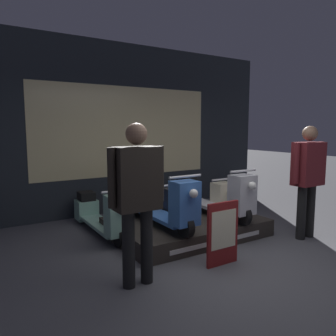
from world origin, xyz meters
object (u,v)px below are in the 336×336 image
scooter_display_left (158,203)px  scooter_backrow_0 (101,214)px  scooter_display_right (212,196)px  person_right_browsing (308,172)px  scooter_backrow_1 (154,206)px  scooter_backrow_2 (198,200)px  price_sign_board (223,233)px  person_left_browsing (137,190)px

scooter_display_left → scooter_backrow_0: size_ratio=1.00×
scooter_display_left → scooter_display_right: size_ratio=1.00×
scooter_display_left → person_right_browsing: size_ratio=1.08×
scooter_display_left → scooter_backrow_1: size_ratio=1.00×
scooter_backrow_2 → price_sign_board: (-1.06, -1.87, 0.08)m
scooter_backrow_0 → scooter_backrow_2: same height
scooter_display_left → scooter_backrow_0: bearing=128.4°
scooter_display_left → person_left_browsing: person_left_browsing is taller
scooter_backrow_0 → price_sign_board: size_ratio=2.33×
person_right_browsing → price_sign_board: size_ratio=2.16×
scooter_backrow_2 → price_sign_board: scooter_backrow_2 is taller
scooter_backrow_2 → price_sign_board: size_ratio=2.33×
scooter_display_left → person_left_browsing: (-0.86, -1.05, 0.45)m
person_right_browsing → scooter_backrow_0: bearing=144.4°
scooter_display_right → person_left_browsing: size_ratio=1.06×
scooter_display_left → scooter_backrow_2: scooter_display_left is taller
scooter_display_right → price_sign_board: scooter_display_right is taller
scooter_backrow_0 → person_right_browsing: (2.50, -1.79, 0.68)m
scooter_backrow_0 → scooter_backrow_1: (0.93, 0.00, 0.00)m
scooter_backrow_0 → scooter_backrow_2: (1.87, 0.00, 0.00)m
person_left_browsing → price_sign_board: person_left_browsing is taller
scooter_display_right → scooter_backrow_0: 1.76m
scooter_backrow_1 → price_sign_board: scooter_backrow_1 is taller
scooter_backrow_0 → price_sign_board: (0.81, -1.87, 0.08)m
person_left_browsing → person_right_browsing: size_ratio=1.01×
scooter_backrow_2 → person_right_browsing: bearing=-70.7°
scooter_display_right → person_right_browsing: size_ratio=1.08×
scooter_backrow_1 → person_left_browsing: person_left_browsing is taller
scooter_backrow_2 → scooter_display_right: bearing=-111.6°
person_right_browsing → price_sign_board: (-1.69, -0.09, -0.60)m
scooter_display_left → scooter_backrow_2: bearing=30.0°
scooter_backrow_0 → person_right_browsing: 3.14m
scooter_display_right → scooter_backrow_2: (0.29, 0.74, -0.24)m
person_left_browsing → person_right_browsing: bearing=0.0°
scooter_display_left → scooter_backrow_0: (-0.59, 0.74, -0.24)m
price_sign_board → person_right_browsing: bearing=2.9°
scooter_backrow_0 → person_left_browsing: 1.94m
scooter_display_left → scooter_backrow_1: (0.35, 0.74, -0.24)m
scooter_backrow_0 → scooter_display_right: bearing=-25.1°
person_left_browsing → scooter_display_right: bearing=29.5°
scooter_display_right → scooter_backrow_2: scooter_display_right is taller
scooter_display_left → person_left_browsing: size_ratio=1.06×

